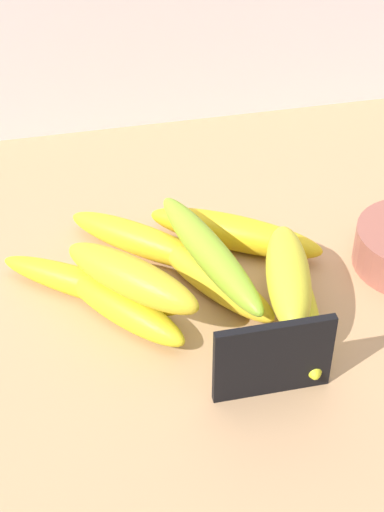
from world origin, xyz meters
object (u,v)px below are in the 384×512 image
object	(u,v)px
chalkboard_sign	(273,361)
banana_6	(210,252)
banana_5	(300,309)
banana_2	(123,306)
banana_8	(131,275)
banana_4	(216,281)
banana_7	(288,276)
banana_3	(139,240)
banana_0	(235,233)
banana_1	(89,285)

from	to	relation	value
chalkboard_sign	banana_6	size ratio (longest dim) A/B	0.53
chalkboard_sign	banana_5	xyz separation A→B (cm)	(5.39, 8.13, -2.12)
banana_2	banana_8	xyz separation A→B (cm)	(0.99, 0.21, 3.83)
banana_4	banana_7	size ratio (longest dim) A/B	1.08
banana_7	banana_3	bearing A→B (deg)	132.77
chalkboard_sign	banana_2	xyz separation A→B (cm)	(-11.83, 12.18, -2.05)
banana_3	banana_6	world-z (taller)	banana_6
chalkboard_sign	banana_0	bearing A→B (deg)	84.47
banana_6	banana_8	bearing A→B (deg)	-166.56
banana_3	banana_4	size ratio (longest dim) A/B	1.10
chalkboard_sign	banana_6	bearing A→B (deg)	99.66
banana_4	banana_1	bearing A→B (deg)	169.63
banana_3	chalkboard_sign	bearing A→B (deg)	-69.35
chalkboard_sign	banana_8	distance (cm)	16.56
banana_7	chalkboard_sign	bearing A→B (deg)	-114.85
chalkboard_sign	banana_7	distance (cm)	9.95
banana_7	banana_0	bearing A→B (deg)	99.53
banana_0	banana_3	bearing A→B (deg)	172.86
banana_0	banana_4	distance (cm)	8.22
banana_3	banana_7	world-z (taller)	banana_7
chalkboard_sign	banana_6	xyz separation A→B (cm)	(-2.45, 14.39, 1.49)
banana_2	banana_7	world-z (taller)	banana_7
banana_1	banana_4	bearing A→B (deg)	-10.37
banana_2	chalkboard_sign	bearing A→B (deg)	-45.83
banana_0	banana_1	distance (cm)	17.57
banana_0	banana_5	size ratio (longest dim) A/B	1.07
banana_0	banana_5	xyz separation A→B (cm)	(3.34, -13.04, -0.26)
banana_3	banana_8	xyz separation A→B (cm)	(-2.37, -10.10, 3.86)
chalkboard_sign	banana_8	bearing A→B (deg)	131.20
banana_0	chalkboard_sign	bearing A→B (deg)	-95.53
banana_4	banana_2	bearing A→B (deg)	-169.88
banana_5	banana_6	xyz separation A→B (cm)	(-7.84, 6.26, 3.61)
banana_0	banana_4	bearing A→B (deg)	-118.54
banana_2	banana_4	size ratio (longest dim) A/B	0.97
banana_5	banana_7	xyz separation A→B (cm)	(-1.28, 0.75, 3.88)
banana_1	banana_4	world-z (taller)	banana_4
banana_1	banana_6	bearing A→B (deg)	-8.88
banana_7	banana_5	bearing A→B (deg)	-30.48
banana_0	banana_7	world-z (taller)	banana_7
banana_0	banana_1	bearing A→B (deg)	-164.00
banana_2	banana_4	world-z (taller)	same
banana_3	banana_5	size ratio (longest dim) A/B	0.95
banana_3	banana_4	distance (cm)	10.79
chalkboard_sign	banana_7	bearing A→B (deg)	65.15
banana_8	chalkboard_sign	bearing A→B (deg)	-48.80
banana_6	banana_1	bearing A→B (deg)	171.12
banana_3	banana_8	world-z (taller)	banana_8
banana_8	banana_6	bearing A→B (deg)	13.44
banana_2	banana_1	bearing A→B (deg)	125.97
banana_1	banana_3	size ratio (longest dim) A/B	1.15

